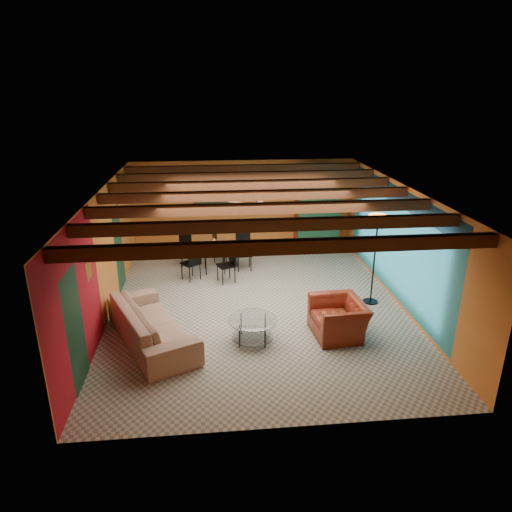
{
  "coord_description": "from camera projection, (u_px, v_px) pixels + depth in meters",
  "views": [
    {
      "loc": [
        -0.98,
        -9.45,
        4.75
      ],
      "look_at": [
        0.0,
        0.2,
        1.15
      ],
      "focal_mm": 32.49,
      "sensor_mm": 36.0,
      "label": 1
    }
  ],
  "objects": [
    {
      "name": "floor_lamp",
      "position": [
        374.0,
        260.0,
        10.4
      ],
      "size": [
        0.48,
        0.48,
        2.1
      ],
      "primitive_type": null,
      "rotation": [
        0.0,
        0.0,
        -0.12
      ],
      "color": "black",
      "rests_on": "ground"
    },
    {
      "name": "room",
      "position": [
        256.0,
        204.0,
        9.84
      ],
      "size": [
        6.52,
        8.01,
        2.71
      ],
      "color": "gray",
      "rests_on": "ground"
    },
    {
      "name": "sofa",
      "position": [
        151.0,
        324.0,
        8.97
      ],
      "size": [
        2.06,
        2.86,
        0.78
      ],
      "primitive_type": "imported",
      "rotation": [
        0.0,
        0.0,
        2.0
      ],
      "color": "#926F5E",
      "rests_on": "ground"
    },
    {
      "name": "dining_table",
      "position": [
        214.0,
        253.0,
        12.37
      ],
      "size": [
        2.06,
        2.06,
        1.03
      ],
      "primitive_type": null,
      "rotation": [
        0.0,
        0.0,
        0.05
      ],
      "color": "silver",
      "rests_on": "ground"
    },
    {
      "name": "painting",
      "position": [
        213.0,
        197.0,
        13.59
      ],
      "size": [
        1.05,
        0.03,
        0.65
      ],
      "primitive_type": "cube",
      "color": "black",
      "rests_on": "wall_back"
    },
    {
      "name": "armoire",
      "position": [
        317.0,
        214.0,
        13.84
      ],
      "size": [
        1.31,
        0.74,
        2.2
      ],
      "primitive_type": "cube",
      "rotation": [
        0.0,
        0.0,
        0.1
      ],
      "color": "maroon",
      "rests_on": "ground"
    },
    {
      "name": "coffee_table",
      "position": [
        253.0,
        330.0,
        9.04
      ],
      "size": [
        1.08,
        1.08,
        0.49
      ],
      "primitive_type": null,
      "rotation": [
        0.0,
        0.0,
        -0.13
      ],
      "color": "white",
      "rests_on": "ground"
    },
    {
      "name": "vase",
      "position": [
        214.0,
        231.0,
        12.15
      ],
      "size": [
        0.21,
        0.21,
        0.2
      ],
      "primitive_type": "imported",
      "rotation": [
        0.0,
        0.0,
        -0.07
      ],
      "color": "orange",
      "rests_on": "dining_table"
    },
    {
      "name": "potted_plant",
      "position": [
        319.0,
        170.0,
        13.37
      ],
      "size": [
        0.45,
        0.4,
        0.46
      ],
      "primitive_type": "imported",
      "rotation": [
        0.0,
        0.0,
        0.09
      ],
      "color": "#26661E",
      "rests_on": "armoire"
    },
    {
      "name": "ceiling_fan",
      "position": [
        257.0,
        205.0,
        9.74
      ],
      "size": [
        1.5,
        1.5,
        0.44
      ],
      "primitive_type": null,
      "color": "#472614",
      "rests_on": "ceiling"
    },
    {
      "name": "armchair",
      "position": [
        338.0,
        318.0,
        9.25
      ],
      "size": [
        1.07,
        1.2,
        0.73
      ],
      "primitive_type": "imported",
      "rotation": [
        0.0,
        0.0,
        -1.49
      ],
      "color": "maroon",
      "rests_on": "ground"
    }
  ]
}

